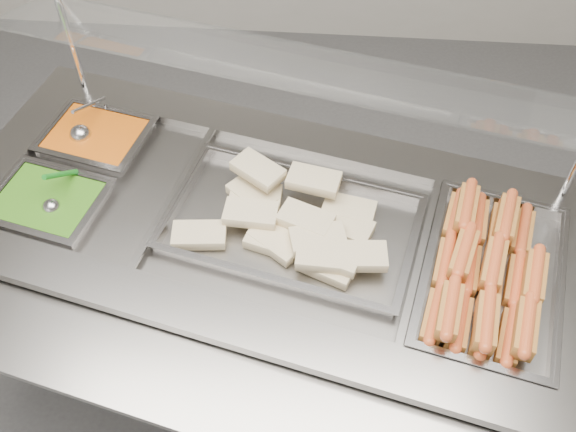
# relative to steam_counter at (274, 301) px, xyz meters

# --- Properties ---
(steam_counter) EXTENTS (1.97, 1.22, 0.88)m
(steam_counter) POSITION_rel_steam_counter_xyz_m (0.00, 0.00, 0.00)
(steam_counter) COLOR slate
(steam_counter) RESTS_ON ground
(tray_rail) EXTENTS (1.76, 0.75, 0.05)m
(tray_rail) POSITION_rel_steam_counter_xyz_m (-0.12, -0.48, 0.39)
(tray_rail) COLOR gray
(tray_rail) RESTS_ON steam_counter
(sneeze_guard) EXTENTS (1.63, 0.66, 0.43)m
(sneeze_guard) POSITION_rel_steam_counter_xyz_m (0.05, 0.21, 0.79)
(sneeze_guard) COLOR silver
(sneeze_guard) RESTS_ON steam_counter
(pan_hotdogs) EXTENTS (0.45, 0.60, 0.10)m
(pan_hotdogs) POSITION_rel_steam_counter_xyz_m (0.59, -0.14, 0.40)
(pan_hotdogs) COLOR gray
(pan_hotdogs) RESTS_ON steam_counter
(pan_wraps) EXTENTS (0.74, 0.54, 0.07)m
(pan_wraps) POSITION_rel_steam_counter_xyz_m (0.06, -0.01, 0.41)
(pan_wraps) COLOR gray
(pan_wraps) RESTS_ON steam_counter
(pan_beans) EXTENTS (0.34, 0.30, 0.10)m
(pan_beans) POSITION_rel_steam_counter_xyz_m (-0.58, 0.29, 0.40)
(pan_beans) COLOR gray
(pan_beans) RESTS_ON steam_counter
(pan_peas) EXTENTS (0.34, 0.30, 0.10)m
(pan_peas) POSITION_rel_steam_counter_xyz_m (-0.64, 0.01, 0.40)
(pan_peas) COLOR gray
(pan_peas) RESTS_ON steam_counter
(hotdogs_in_buns) EXTENTS (0.35, 0.54, 0.11)m
(hotdogs_in_buns) POSITION_rel_steam_counter_xyz_m (0.57, -0.15, 0.45)
(hotdogs_in_buns) COLOR #AE7124
(hotdogs_in_buns) RESTS_ON pan_hotdogs
(tortilla_wraps) EXTENTS (0.58, 0.42, 0.09)m
(tortilla_wraps) POSITION_rel_steam_counter_xyz_m (0.07, -0.03, 0.45)
(tortilla_wraps) COLOR #CEB78A
(tortilla_wraps) RESTS_ON pan_wraps
(ladle) EXTENTS (0.08, 0.19, 0.13)m
(ladle) POSITION_rel_steam_counter_xyz_m (-0.62, 0.28, 0.45)
(ladle) COLOR #B2B2B7
(ladle) RESTS_ON pan_beans
(serving_spoon) EXTENTS (0.07, 0.17, 0.14)m
(serving_spoon) POSITION_rel_steam_counter_xyz_m (-0.62, 0.00, 0.45)
(serving_spoon) COLOR #B2B2B7
(serving_spoon) RESTS_ON pan_peas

